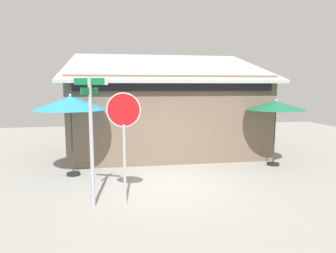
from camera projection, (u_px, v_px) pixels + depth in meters
name	position (u px, v px, depth m)	size (l,w,h in m)	color
ground_plane	(168.00, 187.00, 8.89)	(28.00, 28.00, 0.10)	#9E9B93
cafe_building	(166.00, 112.00, 13.44)	(8.34, 5.68, 4.55)	#705B4C
street_sign_post	(91.00, 130.00, 7.09)	(0.80, 0.74, 3.13)	#A8AAB2
stop_sign	(124.00, 127.00, 7.18)	(0.81, 0.19, 2.78)	#A8AAB2
patio_umbrella_teal_left	(70.00, 103.00, 9.59)	(2.36, 2.36, 2.68)	black
patio_umbrella_forest_green_center	(276.00, 106.00, 10.88)	(2.12, 2.12, 2.45)	black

